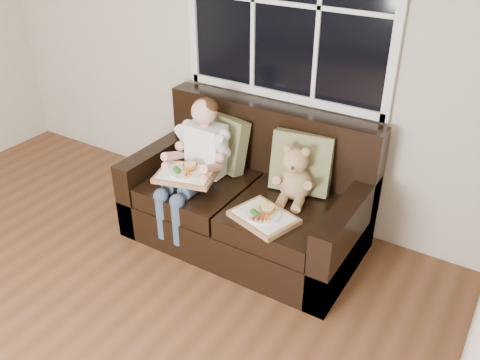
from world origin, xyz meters
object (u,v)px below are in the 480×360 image
Objects in this scene: teddy_bear at (294,177)px; tray_left at (187,173)px; tray_right at (264,216)px; child at (198,155)px; loveseat at (249,202)px.

teddy_bear is 0.86× the size of tray_left.
child is at bearing -179.74° from tray_right.
loveseat is at bearing 170.01° from teddy_bear.
child is at bearing -161.30° from loveseat.
tray_left is at bearing -89.06° from child.
child is at bearing 178.29° from teddy_bear.
loveseat is 3.53× the size of tray_left.
loveseat reaches higher than tray_left.
loveseat is at bearing 18.70° from child.
tray_right is (-0.04, -0.34, -0.14)m from teddy_bear.
loveseat reaches higher than tray_right.
loveseat reaches higher than teddy_bear.
teddy_bear is at bearing 6.60° from tray_left.
loveseat is 0.52m from tray_left.
tray_left is at bearing -170.69° from teddy_bear.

